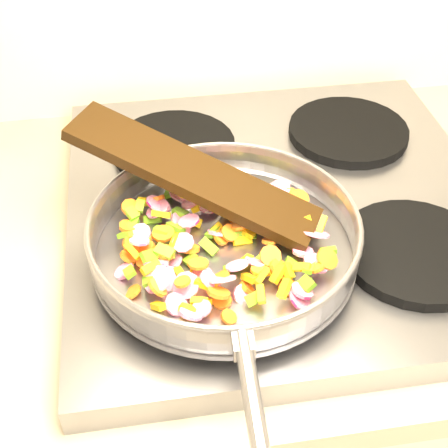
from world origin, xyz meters
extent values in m
cube|color=#939399|center=(-0.70, 1.67, 0.92)|extent=(0.60, 0.60, 0.04)
cylinder|color=black|center=(-0.84, 1.52, 0.95)|extent=(0.19, 0.19, 0.02)
cylinder|color=black|center=(-0.56, 1.52, 0.95)|extent=(0.19, 0.19, 0.02)
cylinder|color=black|center=(-0.84, 1.81, 0.95)|extent=(0.19, 0.19, 0.02)
cylinder|color=black|center=(-0.56, 1.81, 0.95)|extent=(0.19, 0.19, 0.02)
cylinder|color=#9E9EA5|center=(-0.80, 1.55, 0.96)|extent=(0.33, 0.33, 0.01)
torus|color=#9E9EA5|center=(-0.80, 1.55, 0.99)|extent=(0.37, 0.37, 0.05)
torus|color=#9E9EA5|center=(-0.80, 1.55, 1.01)|extent=(0.33, 0.33, 0.01)
cylinder|color=#9E9EA5|center=(-0.81, 1.30, 1.00)|extent=(0.03, 0.19, 0.02)
cube|color=#9E9EA5|center=(-0.81, 1.38, 1.00)|extent=(0.02, 0.03, 0.02)
cylinder|color=orange|center=(-0.82, 1.47, 0.98)|extent=(0.03, 0.03, 0.02)
cylinder|color=#E1166D|center=(-0.69, 1.54, 0.98)|extent=(0.04, 0.04, 0.03)
cube|color=yellow|center=(-0.69, 1.59, 0.97)|extent=(0.02, 0.01, 0.01)
cylinder|color=orange|center=(-0.89, 1.48, 0.98)|extent=(0.03, 0.04, 0.03)
cube|color=#67A61E|center=(-0.78, 1.46, 0.98)|extent=(0.02, 0.02, 0.02)
cylinder|color=orange|center=(-0.75, 1.54, 0.98)|extent=(0.02, 0.02, 0.01)
cube|color=yellow|center=(-0.84, 1.52, 0.97)|extent=(0.02, 0.03, 0.02)
cube|color=yellow|center=(-0.86, 1.46, 0.97)|extent=(0.02, 0.02, 0.01)
cube|color=yellow|center=(-0.83, 1.60, 0.97)|extent=(0.02, 0.02, 0.01)
cylinder|color=orange|center=(-0.70, 1.62, 0.98)|extent=(0.03, 0.03, 0.02)
cube|color=#67A61E|center=(-0.91, 1.61, 0.99)|extent=(0.02, 0.02, 0.01)
cylinder|color=orange|center=(-0.84, 1.55, 0.97)|extent=(0.03, 0.03, 0.02)
cube|color=yellow|center=(-0.85, 1.59, 0.97)|extent=(0.02, 0.02, 0.02)
cylinder|color=#E1166D|center=(-0.81, 1.63, 0.97)|extent=(0.03, 0.03, 0.01)
cube|color=#67A61E|center=(-0.81, 1.58, 0.97)|extent=(0.02, 0.02, 0.01)
cube|color=yellow|center=(-0.85, 1.65, 0.98)|extent=(0.02, 0.03, 0.01)
cylinder|color=#E1166D|center=(-0.69, 1.60, 0.96)|extent=(0.04, 0.04, 0.03)
cylinder|color=orange|center=(-0.91, 1.62, 0.99)|extent=(0.04, 0.04, 0.02)
cylinder|color=#E1166D|center=(-0.89, 1.52, 0.98)|extent=(0.03, 0.03, 0.02)
cube|color=yellow|center=(-0.78, 1.56, 0.97)|extent=(0.03, 0.02, 0.02)
cylinder|color=orange|center=(-0.74, 1.50, 0.98)|extent=(0.03, 0.04, 0.02)
cube|color=#67A61E|center=(-0.82, 1.55, 0.97)|extent=(0.03, 0.03, 0.02)
cube|color=#67A61E|center=(-0.79, 1.64, 0.97)|extent=(0.02, 0.02, 0.02)
cube|color=yellow|center=(-0.87, 1.61, 0.98)|extent=(0.03, 0.02, 0.01)
cylinder|color=#E1166D|center=(-0.89, 1.53, 0.98)|extent=(0.04, 0.03, 0.03)
cube|color=#67A61E|center=(-0.77, 1.65, 0.97)|extent=(0.02, 0.02, 0.02)
cylinder|color=orange|center=(-0.74, 1.47, 0.96)|extent=(0.03, 0.04, 0.01)
cube|color=yellow|center=(-0.70, 1.57, 0.99)|extent=(0.02, 0.01, 0.02)
cylinder|color=#E1166D|center=(-0.83, 1.49, 0.98)|extent=(0.03, 0.03, 0.02)
cylinder|color=orange|center=(-0.84, 1.51, 0.98)|extent=(0.03, 0.03, 0.01)
cylinder|color=#E1166D|center=(-0.77, 1.61, 0.97)|extent=(0.04, 0.03, 0.03)
cylinder|color=orange|center=(-0.75, 1.51, 0.98)|extent=(0.04, 0.03, 0.03)
cube|color=yellow|center=(-0.84, 1.47, 0.97)|extent=(0.02, 0.02, 0.02)
cylinder|color=#E1166D|center=(-0.78, 1.66, 0.98)|extent=(0.04, 0.04, 0.02)
cube|color=yellow|center=(-0.84, 1.46, 0.97)|extent=(0.02, 0.01, 0.01)
cube|color=yellow|center=(-0.89, 1.47, 0.97)|extent=(0.02, 0.02, 0.02)
cube|color=yellow|center=(-0.86, 1.51, 0.97)|extent=(0.02, 0.03, 0.01)
cylinder|color=#E1166D|center=(-0.73, 1.46, 0.98)|extent=(0.03, 0.03, 0.02)
cube|color=yellow|center=(-0.86, 1.55, 0.98)|extent=(0.02, 0.02, 0.02)
cylinder|color=#E1166D|center=(-0.88, 1.51, 0.97)|extent=(0.04, 0.04, 0.01)
cylinder|color=#E1166D|center=(-0.84, 1.59, 0.98)|extent=(0.04, 0.04, 0.01)
cube|color=#67A61E|center=(-0.71, 1.49, 0.98)|extent=(0.02, 0.03, 0.01)
cube|color=yellow|center=(-0.68, 1.55, 0.99)|extent=(0.02, 0.03, 0.02)
cylinder|color=#E1166D|center=(-0.87, 1.54, 0.96)|extent=(0.03, 0.03, 0.02)
cylinder|color=orange|center=(-0.92, 1.60, 0.98)|extent=(0.03, 0.03, 0.01)
cylinder|color=orange|center=(-0.92, 1.55, 0.97)|extent=(0.03, 0.03, 0.02)
cube|color=#67A61E|center=(-0.92, 1.58, 0.98)|extent=(0.02, 0.02, 0.02)
cylinder|color=#E1166D|center=(-0.71, 1.52, 0.98)|extent=(0.03, 0.03, 0.01)
cylinder|color=#E1166D|center=(-0.74, 1.57, 0.97)|extent=(0.05, 0.04, 0.02)
cube|color=yellow|center=(-0.75, 1.60, 0.98)|extent=(0.02, 0.01, 0.01)
cube|color=#67A61E|center=(-0.72, 1.48, 0.97)|extent=(0.02, 0.02, 0.01)
cube|color=yellow|center=(-0.89, 1.64, 0.98)|extent=(0.03, 0.02, 0.01)
cube|color=#67A61E|center=(-0.85, 1.62, 0.97)|extent=(0.02, 0.02, 0.01)
cube|color=#67A61E|center=(-0.73, 1.50, 0.97)|extent=(0.02, 0.03, 0.02)
cylinder|color=orange|center=(-0.78, 1.48, 0.96)|extent=(0.03, 0.03, 0.02)
cube|color=#67A61E|center=(-0.73, 1.58, 0.98)|extent=(0.02, 0.02, 0.02)
cube|color=yellow|center=(-0.81, 1.58, 0.97)|extent=(0.02, 0.02, 0.01)
cube|color=yellow|center=(-0.78, 1.67, 0.99)|extent=(0.02, 0.02, 0.02)
cube|color=#67A61E|center=(-0.85, 1.57, 0.97)|extent=(0.02, 0.02, 0.02)
cylinder|color=orange|center=(-0.91, 1.56, 0.98)|extent=(0.03, 0.03, 0.03)
cylinder|color=orange|center=(-0.69, 1.50, 0.98)|extent=(0.03, 0.03, 0.03)
cylinder|color=#E1166D|center=(-0.92, 1.53, 0.97)|extent=(0.03, 0.04, 0.02)
cube|color=#67A61E|center=(-0.89, 1.53, 0.98)|extent=(0.02, 0.03, 0.02)
cube|color=#67A61E|center=(-0.75, 1.65, 0.97)|extent=(0.03, 0.02, 0.02)
cube|color=#67A61E|center=(-0.85, 1.56, 0.97)|extent=(0.02, 0.02, 0.02)
cylinder|color=#E1166D|center=(-0.71, 1.64, 0.98)|extent=(0.04, 0.04, 0.02)
cylinder|color=orange|center=(-0.78, 1.64, 0.97)|extent=(0.02, 0.02, 0.01)
cylinder|color=orange|center=(-0.92, 1.50, 0.96)|extent=(0.02, 0.03, 0.02)
cylinder|color=orange|center=(-0.80, 1.57, 0.97)|extent=(0.02, 0.03, 0.02)
cylinder|color=orange|center=(-0.82, 1.49, 0.98)|extent=(0.03, 0.03, 0.02)
cylinder|color=#E1166D|center=(-0.83, 1.51, 0.97)|extent=(0.03, 0.03, 0.01)
cube|color=#67A61E|center=(-0.69, 1.59, 0.98)|extent=(0.01, 0.02, 0.01)
cube|color=#67A61E|center=(-0.88, 1.58, 0.98)|extent=(0.02, 0.02, 0.01)
cube|color=#67A61E|center=(-0.86, 1.67, 0.97)|extent=(0.02, 0.03, 0.01)
cylinder|color=#E1166D|center=(-0.85, 1.45, 0.97)|extent=(0.03, 0.03, 0.02)
cylinder|color=orange|center=(-0.78, 1.59, 0.98)|extent=(0.03, 0.03, 0.02)
cylinder|color=#E1166D|center=(-0.88, 1.63, 0.98)|extent=(0.04, 0.05, 0.02)
cylinder|color=#E1166D|center=(-0.89, 1.49, 0.98)|extent=(0.04, 0.04, 0.02)
cube|color=#67A61E|center=(-0.72, 1.55, 0.98)|extent=(0.02, 0.02, 0.01)
cube|color=yellow|center=(-0.83, 1.63, 0.98)|extent=(0.01, 0.03, 0.01)
cube|color=#67A61E|center=(-0.86, 1.59, 0.97)|extent=(0.02, 0.02, 0.02)
cube|color=yellow|center=(-0.77, 1.57, 0.97)|extent=(0.02, 0.02, 0.01)
cube|color=yellow|center=(-0.75, 1.65, 0.98)|extent=(0.01, 0.03, 0.01)
cylinder|color=#E1166D|center=(-0.84, 1.45, 0.97)|extent=(0.03, 0.03, 0.01)
cylinder|color=orange|center=(-0.88, 1.64, 0.98)|extent=(0.03, 0.02, 0.03)
cube|color=#67A61E|center=(-0.68, 1.52, 0.97)|extent=(0.02, 0.01, 0.01)
cube|color=yellow|center=(-0.78, 1.49, 0.98)|extent=(0.02, 0.03, 0.02)
cube|color=yellow|center=(-0.75, 1.46, 0.99)|extent=(0.02, 0.03, 0.02)
cylinder|color=orange|center=(-0.78, 1.66, 0.98)|extent=(0.04, 0.04, 0.02)
cylinder|color=#E1166D|center=(-0.85, 1.60, 0.97)|extent=(0.04, 0.05, 0.03)
cube|color=#67A61E|center=(-0.88, 1.54, 0.98)|extent=(0.03, 0.03, 0.01)
cylinder|color=#E1166D|center=(-0.83, 1.63, 0.98)|extent=(0.04, 0.04, 0.02)
cube|color=#67A61E|center=(-0.69, 1.61, 0.97)|extent=(0.02, 0.03, 0.02)
cube|color=yellow|center=(-0.89, 1.51, 0.99)|extent=(0.03, 0.02, 0.01)
cylinder|color=#E1166D|center=(-0.77, 1.51, 0.98)|extent=(0.04, 0.04, 0.02)
cube|color=yellow|center=(-0.75, 1.59, 0.99)|extent=(0.02, 0.02, 0.02)
cylinder|color=#E1166D|center=(-0.76, 1.63, 0.98)|extent=(0.05, 0.04, 0.02)
cylinder|color=orange|center=(-0.90, 1.58, 0.97)|extent=(0.03, 0.03, 0.02)
cube|color=#67A61E|center=(-0.90, 1.62, 0.99)|extent=(0.02, 0.02, 0.01)
cylinder|color=#E1166D|center=(-0.86, 1.49, 0.97)|extent=(0.04, 0.03, 0.03)
cylinder|color=orange|center=(-0.86, 1.49, 0.98)|extent=(0.03, 0.03, 0.01)
cylinder|color=#E1166D|center=(-0.89, 1.51, 0.97)|extent=(0.04, 0.04, 0.01)
cube|color=yellow|center=(-0.74, 1.49, 0.98)|extent=(0.02, 0.02, 0.02)
cube|color=yellow|center=(-0.72, 1.49, 0.98)|extent=(0.02, 0.02, 0.02)
cube|color=yellow|center=(-0.75, 1.50, 0.97)|extent=(0.02, 0.02, 0.01)
cube|color=#67A61E|center=(-0.92, 1.52, 0.98)|extent=(0.02, 0.02, 0.01)
cylinder|color=orange|center=(-0.87, 1.54, 0.98)|extent=(0.03, 0.03, 0.02)
cube|color=#67A61E|center=(-0.78, 1.63, 0.97)|extent=(0.02, 0.02, 0.01)
cylinder|color=#E1166D|center=(-0.85, 1.55, 0.99)|extent=(0.04, 0.04, 0.01)
cube|color=#67A61E|center=(-0.78, 1.57, 0.97)|extent=(0.02, 0.02, 0.02)
cylinder|color=#E1166D|center=(-0.90, 1.58, 0.98)|extent=(0.03, 0.04, 0.02)
cylinder|color=#E1166D|center=(-0.79, 1.47, 0.96)|extent=(0.04, 0.03, 0.02)
cube|color=#67A61E|center=(-0.88, 1.62, 0.97)|extent=(0.02, 0.02, 0.02)
cylinder|color=#E1166D|center=(-0.70, 1.49, 0.98)|extent=(0.04, 0.04, 0.02)
cube|color=#67A61E|center=(-0.76, 1.52, 0.97)|extent=(0.02, 0.02, 0.02)
cube|color=yellow|center=(-0.78, 1.52, 0.97)|extent=(0.02, 0.02, 0.01)
cylinder|color=orange|center=(-0.79, 1.62, 0.97)|extent=(0.03, 0.03, 0.02)
cube|color=#67A61E|center=(-0.90, 1.50, 0.98)|extent=(0.02, 0.02, 0.01)
cube|color=yellow|center=(-0.78, 1.57, 0.97)|extent=(0.02, 0.02, 0.01)
cylinder|color=#E1166D|center=(-0.78, 1.64, 0.98)|extent=(0.03, 0.04, 0.03)
cube|color=yellow|center=(-0.77, 1.46, 0.98)|extent=(0.01, 0.02, 0.01)
cylinder|color=orange|center=(-0.82, 1.47, 0.97)|extent=(0.03, 0.03, 0.01)
cube|color=yellow|center=(-0.76, 1.61, 0.97)|extent=(0.01, 0.03, 0.02)
cube|color=yellow|center=(-0.91, 1.54, 0.99)|extent=(0.02, 0.02, 0.02)
cylinder|color=#E1166D|center=(-0.90, 1.56, 0.99)|extent=(0.03, 0.03, 0.02)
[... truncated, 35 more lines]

